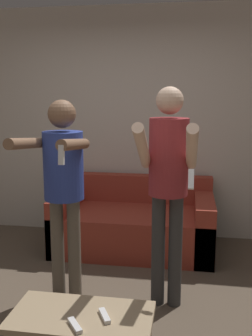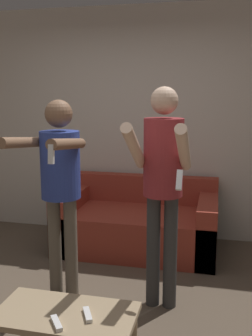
# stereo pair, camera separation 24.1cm
# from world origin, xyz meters

# --- Properties ---
(ground_plane) EXTENTS (14.00, 14.00, 0.00)m
(ground_plane) POSITION_xyz_m (0.00, 0.00, 0.00)
(ground_plane) COLOR brown
(wall_back) EXTENTS (6.40, 0.06, 2.70)m
(wall_back) POSITION_xyz_m (0.00, 2.02, 1.35)
(wall_back) COLOR beige
(wall_back) RESTS_ON ground_plane
(couch) EXTENTS (1.71, 0.94, 0.76)m
(couch) POSITION_xyz_m (0.16, 1.51, 0.27)
(couch) COLOR #9E3828
(couch) RESTS_ON ground_plane
(person_standing_left) EXTENTS (0.44, 0.76, 1.66)m
(person_standing_left) POSITION_xyz_m (-0.27, 0.34, 1.05)
(person_standing_left) COLOR #6B6051
(person_standing_left) RESTS_ON ground_plane
(person_standing_right) EXTENTS (0.43, 0.72, 1.76)m
(person_standing_right) POSITION_xyz_m (0.58, 0.34, 1.10)
(person_standing_right) COLOR #383838
(person_standing_right) RESTS_ON ground_plane
(coffee_table) EXTENTS (0.85, 0.44, 0.42)m
(coffee_table) POSITION_xyz_m (0.13, -0.58, 0.37)
(coffee_table) COLOR tan
(coffee_table) RESTS_ON ground_plane
(remote_near) EXTENTS (0.12, 0.14, 0.02)m
(remote_near) POSITION_xyz_m (0.13, -0.71, 0.44)
(remote_near) COLOR white
(remote_near) RESTS_ON coffee_table
(remote_far) EXTENTS (0.10, 0.15, 0.02)m
(remote_far) POSITION_xyz_m (0.28, -0.59, 0.44)
(remote_far) COLOR white
(remote_far) RESTS_ON coffee_table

